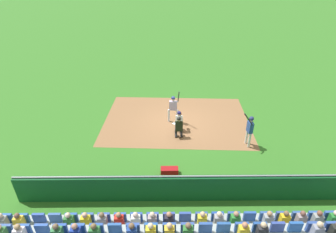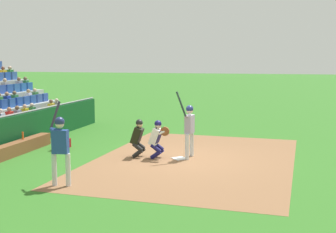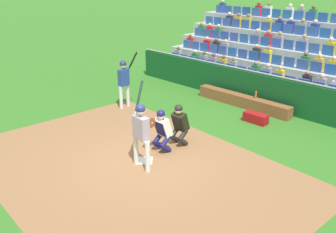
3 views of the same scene
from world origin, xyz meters
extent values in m
plane|color=#2F6A21|center=(0.00, 0.00, 0.00)|extent=(160.00, 160.00, 0.00)
cube|color=brown|center=(0.00, 0.50, 0.00)|extent=(9.46, 6.75, 0.01)
cube|color=white|center=(0.00, 0.00, 0.02)|extent=(0.62, 0.62, 0.02)
cylinder|color=silver|center=(-0.50, 0.31, 0.42)|extent=(0.14, 0.14, 0.85)
cylinder|color=silver|center=(0.04, 0.25, 0.42)|extent=(0.14, 0.14, 0.85)
cube|color=#9B8FA8|center=(-0.23, 0.28, 1.15)|extent=(0.49, 0.27, 0.60)
sphere|color=beige|center=(-0.23, 0.28, 1.60)|extent=(0.22, 0.22, 0.22)
sphere|color=navy|center=(-0.23, 0.28, 1.66)|extent=(0.25, 0.25, 0.25)
cylinder|color=#9B8FA8|center=(-0.18, 0.25, 1.43)|extent=(0.50, 0.19, 0.14)
cylinder|color=#9B8FA8|center=(0.01, 0.23, 1.43)|extent=(0.18, 0.16, 0.13)
cylinder|color=#1C2B27|center=(0.08, 0.06, 1.85)|extent=(0.12, 0.36, 0.81)
sphere|color=black|center=(0.06, 0.20, 1.46)|extent=(0.06, 0.06, 0.06)
cylinder|color=#181751|center=(-0.06, -0.75, 0.15)|extent=(0.15, 0.39, 0.34)
cylinder|color=#181751|center=(-0.06, -0.75, 0.37)|extent=(0.15, 0.38, 0.33)
cylinder|color=#181751|center=(0.26, -0.75, 0.15)|extent=(0.15, 0.39, 0.34)
cylinder|color=#181751|center=(0.26, -0.75, 0.37)|extent=(0.15, 0.38, 0.33)
cube|color=white|center=(0.10, -0.81, 0.74)|extent=(0.43, 0.42, 0.60)
cube|color=#181751|center=(0.10, -0.69, 0.74)|extent=(0.38, 0.21, 0.45)
sphere|color=#C7AB8B|center=(0.10, -0.72, 1.11)|extent=(0.22, 0.22, 0.22)
cube|color=black|center=(0.10, -0.72, 1.11)|extent=(0.20, 0.11, 0.20)
sphere|color=#181751|center=(0.10, -0.72, 1.17)|extent=(0.24, 0.24, 0.24)
cylinder|color=brown|center=(0.23, -0.45, 0.95)|extent=(0.08, 0.30, 0.30)
cylinder|color=white|center=(0.25, -0.63, 0.88)|extent=(0.15, 0.40, 0.22)
cylinder|color=black|center=(-0.10, -1.42, 0.15)|extent=(0.16, 0.39, 0.34)
cylinder|color=black|center=(-0.10, -1.42, 0.37)|extent=(0.16, 0.39, 0.33)
cylinder|color=black|center=(0.22, -1.40, 0.15)|extent=(0.16, 0.39, 0.34)
cylinder|color=black|center=(0.22, -1.40, 0.37)|extent=(0.16, 0.39, 0.33)
cube|color=black|center=(0.06, -1.47, 0.74)|extent=(0.44, 0.42, 0.60)
cube|color=black|center=(0.06, -1.35, 0.74)|extent=(0.39, 0.21, 0.45)
sphere|color=tan|center=(0.06, -1.38, 1.11)|extent=(0.22, 0.22, 0.22)
cube|color=black|center=(0.06, -1.38, 1.11)|extent=(0.20, 0.11, 0.20)
sphere|color=black|center=(0.06, -1.38, 1.17)|extent=(0.24, 0.24, 0.24)
cube|color=#104720|center=(0.00, -6.20, 0.63)|extent=(13.91, 0.24, 1.25)
cylinder|color=gray|center=(0.00, -6.20, 1.29)|extent=(13.91, 0.07, 0.07)
cube|color=brown|center=(0.76, -5.65, 0.22)|extent=(4.03, 0.40, 0.44)
cylinder|color=#DC551F|center=(0.24, -5.71, 0.58)|extent=(0.07, 0.07, 0.27)
cube|color=maroon|center=(-0.52, -4.60, 0.17)|extent=(0.84, 0.37, 0.33)
cylinder|color=silver|center=(3.81, -2.12, 0.44)|extent=(0.15, 0.15, 0.87)
cylinder|color=silver|center=(3.86, -2.49, 0.44)|extent=(0.15, 0.15, 0.87)
cube|color=navy|center=(3.84, -2.31, 1.18)|extent=(0.27, 0.43, 0.62)
sphere|color=beige|center=(3.84, -2.31, 1.64)|extent=(0.23, 0.23, 0.23)
sphere|color=navy|center=(3.84, -2.31, 1.71)|extent=(0.25, 0.25, 0.25)
cylinder|color=navy|center=(3.82, -2.36, 1.48)|extent=(0.10, 0.44, 0.14)
cylinder|color=navy|center=(3.84, -2.52, 1.48)|extent=(0.13, 0.17, 0.13)
cylinder|color=black|center=(3.58, -2.57, 1.83)|extent=(0.54, 0.08, 0.70)
sphere|color=black|center=(3.82, -2.58, 1.50)|extent=(0.06, 0.06, 0.06)
cube|color=#9CA5A1|center=(0.00, -7.88, 0.27)|extent=(14.81, 0.88, 0.55)
cube|color=#214C9A|center=(-6.53, -7.75, 0.76)|extent=(0.44, 0.10, 0.42)
cube|color=gray|center=(-6.53, -7.98, 0.81)|extent=(0.32, 0.22, 0.52)
sphere|color=beige|center=(-6.53, -7.98, 1.17)|extent=(0.19, 0.19, 0.19)
cube|color=#235093|center=(-5.93, -7.75, 0.76)|extent=(0.44, 0.10, 0.42)
cube|color=gold|center=(-5.93, -7.98, 0.81)|extent=(0.32, 0.22, 0.52)
sphere|color=brown|center=(-5.93, -7.98, 1.17)|extent=(0.19, 0.19, 0.19)
cube|color=#26449D|center=(-5.34, -7.75, 0.76)|extent=(0.44, 0.10, 0.42)
cube|color=#2E5195|center=(-4.75, -7.75, 0.76)|extent=(0.44, 0.10, 0.42)
cube|color=#244A9C|center=(-4.15, -7.75, 0.76)|extent=(0.44, 0.10, 0.42)
cube|color=#2C6A30|center=(-4.15, -7.98, 0.81)|extent=(0.32, 0.22, 0.52)
sphere|color=beige|center=(-4.15, -7.98, 1.17)|extent=(0.19, 0.19, 0.19)
cube|color=#2C4C94|center=(-3.56, -7.75, 0.76)|extent=(0.44, 0.10, 0.42)
cube|color=gold|center=(-3.56, -7.98, 0.81)|extent=(0.32, 0.22, 0.52)
sphere|color=tan|center=(-3.56, -7.98, 1.17)|extent=(0.19, 0.19, 0.19)
cube|color=#2B479B|center=(-2.97, -7.75, 0.76)|extent=(0.44, 0.10, 0.42)
cube|color=gray|center=(-2.97, -7.98, 0.81)|extent=(0.32, 0.22, 0.52)
sphere|color=brown|center=(-2.97, -7.98, 1.17)|extent=(0.19, 0.19, 0.19)
cube|color=#2A4EA1|center=(-2.37, -7.75, 0.76)|extent=(0.44, 0.10, 0.42)
cube|color=red|center=(-2.37, -7.98, 0.81)|extent=(0.32, 0.22, 0.52)
sphere|color=#B07855|center=(-2.37, -7.98, 1.17)|extent=(0.19, 0.19, 0.19)
cube|color=#2647A1|center=(-1.78, -7.75, 0.76)|extent=(0.44, 0.10, 0.42)
cube|color=silver|center=(-1.78, -7.98, 0.81)|extent=(0.32, 0.22, 0.52)
sphere|color=beige|center=(-1.78, -7.98, 1.17)|extent=(0.19, 0.19, 0.19)
cube|color=#2B499F|center=(-1.19, -7.75, 0.76)|extent=(0.44, 0.10, 0.42)
cube|color=gray|center=(-1.19, -7.98, 0.81)|extent=(0.32, 0.22, 0.52)
sphere|color=beige|center=(-1.19, -7.98, 1.17)|extent=(0.19, 0.19, 0.19)
cube|color=#2D439E|center=(-0.59, -7.75, 0.76)|extent=(0.44, 0.10, 0.42)
cube|color=#231F2D|center=(-0.59, -7.98, 0.81)|extent=(0.32, 0.22, 0.52)
sphere|color=#B17459|center=(-0.59, -7.98, 1.17)|extent=(0.19, 0.19, 0.19)
cube|color=#2C4697|center=(0.00, -7.75, 0.76)|extent=(0.44, 0.10, 0.42)
cube|color=#2C4696|center=(0.59, -7.75, 0.76)|extent=(0.44, 0.10, 0.42)
cube|color=gold|center=(0.59, -7.98, 0.81)|extent=(0.32, 0.22, 0.52)
sphere|color=#D7A980|center=(0.59, -7.98, 1.17)|extent=(0.19, 0.19, 0.19)
cube|color=#20449D|center=(1.19, -7.75, 0.76)|extent=(0.44, 0.10, 0.42)
cube|color=gray|center=(1.19, -7.98, 0.81)|extent=(0.32, 0.22, 0.52)
sphere|color=beige|center=(1.19, -7.98, 1.17)|extent=(0.19, 0.19, 0.19)
cube|color=#2B499D|center=(1.78, -7.75, 0.76)|extent=(0.44, 0.10, 0.42)
cube|color=#287C30|center=(1.78, -7.98, 0.81)|extent=(0.32, 0.22, 0.52)
sphere|color=#A67559|center=(1.78, -7.98, 1.17)|extent=(0.19, 0.19, 0.19)
cube|color=#254A9F|center=(2.37, -7.75, 0.76)|extent=(0.44, 0.10, 0.42)
cube|color=#2C4E93|center=(2.97, -7.75, 0.76)|extent=(0.44, 0.10, 0.42)
cube|color=#8B929D|center=(2.97, -7.98, 0.81)|extent=(0.32, 0.22, 0.52)
sphere|color=#AC7F52|center=(2.97, -7.98, 1.17)|extent=(0.19, 0.19, 0.19)
cube|color=#2D4992|center=(3.56, -7.75, 0.76)|extent=(0.44, 0.10, 0.42)
cube|color=gold|center=(3.56, -7.98, 0.81)|extent=(0.32, 0.22, 0.52)
sphere|color=brown|center=(3.56, -7.98, 1.17)|extent=(0.19, 0.19, 0.19)
cube|color=#2D4F93|center=(4.15, -7.75, 0.76)|extent=(0.44, 0.10, 0.42)
cube|color=gray|center=(4.15, -7.98, 0.81)|extent=(0.32, 0.22, 0.52)
sphere|color=brown|center=(4.15, -7.98, 1.17)|extent=(0.19, 0.19, 0.19)
cube|color=#2B519E|center=(4.75, -7.75, 0.76)|extent=(0.44, 0.10, 0.42)
cube|color=gray|center=(4.75, -7.98, 0.81)|extent=(0.32, 0.22, 0.52)
sphere|color=brown|center=(4.75, -7.98, 1.17)|extent=(0.19, 0.19, 0.19)
cube|color=#2C4D9B|center=(5.34, -7.75, 0.76)|extent=(0.44, 0.10, 0.42)
cube|color=#25732E|center=(5.34, -7.98, 0.81)|extent=(0.32, 0.22, 0.52)
cube|color=#2E4C94|center=(-5.93, -8.63, 1.30)|extent=(0.44, 0.10, 0.42)
cube|color=#244A97|center=(-5.34, -8.63, 1.30)|extent=(0.44, 0.10, 0.42)
sphere|color=tan|center=(-5.34, -8.87, 1.71)|extent=(0.19, 0.19, 0.19)
cube|color=#274A9F|center=(-4.75, -8.63, 1.30)|extent=(0.44, 0.10, 0.42)
cube|color=#20439E|center=(-4.15, -8.63, 1.30)|extent=(0.44, 0.10, 0.42)
sphere|color=brown|center=(-4.15, -8.87, 1.71)|extent=(0.19, 0.19, 0.19)
cube|color=#264D9F|center=(-3.56, -8.63, 1.30)|extent=(0.44, 0.10, 0.42)
sphere|color=#AC775D|center=(-3.56, -8.87, 1.71)|extent=(0.19, 0.19, 0.19)
cube|color=#224498|center=(-2.97, -8.63, 1.30)|extent=(0.44, 0.10, 0.42)
sphere|color=brown|center=(-2.97, -8.87, 1.71)|extent=(0.19, 0.19, 0.19)
cube|color=#254F98|center=(-2.37, -8.63, 1.30)|extent=(0.44, 0.10, 0.42)
cube|color=#2B4899|center=(-1.78, -8.63, 1.30)|extent=(0.44, 0.10, 0.42)
cube|color=#203F92|center=(-1.78, -8.87, 1.35)|extent=(0.32, 0.22, 0.52)
sphere|color=brown|center=(-1.78, -8.87, 1.71)|extent=(0.19, 0.19, 0.19)
cube|color=#204E9F|center=(-1.19, -8.63, 1.30)|extent=(0.44, 0.10, 0.42)
cube|color=gold|center=(-1.19, -8.87, 1.35)|extent=(0.32, 0.22, 0.52)
sphere|color=beige|center=(-1.19, -8.87, 1.71)|extent=(0.19, 0.19, 0.19)
cube|color=#294896|center=(-0.59, -8.63, 1.30)|extent=(0.44, 0.10, 0.42)
cube|color=gold|center=(-0.59, -8.87, 1.35)|extent=(0.32, 0.22, 0.52)
sphere|color=#DAA97E|center=(-0.59, -8.87, 1.71)|extent=(0.19, 0.19, 0.19)
cube|color=#2E4998|center=(0.00, -8.63, 1.30)|extent=(0.44, 0.10, 0.42)
cube|color=#2E722F|center=(0.00, -8.87, 1.35)|extent=(0.32, 0.22, 0.52)
sphere|color=brown|center=(0.00, -8.87, 1.71)|extent=(0.19, 0.19, 0.19)
cube|color=#2A4C97|center=(0.59, -8.63, 1.30)|extent=(0.44, 0.10, 0.42)
cube|color=#244D93|center=(1.19, -8.63, 1.30)|extent=(0.44, 0.10, 0.42)
cube|color=#284AA1|center=(1.78, -8.63, 1.30)|extent=(0.44, 0.10, 0.42)
cube|color=gold|center=(1.78, -8.87, 1.35)|extent=(0.32, 0.22, 0.52)
sphere|color=#AD7154|center=(1.78, -8.87, 1.71)|extent=(0.19, 0.19, 0.19)
cube|color=#204793|center=(2.37, -8.63, 1.30)|extent=(0.44, 0.10, 0.42)
cube|color=#292A30|center=(2.37, -8.87, 1.35)|extent=(0.32, 0.22, 0.52)
sphere|color=#D0AE84|center=(2.37, -8.87, 1.71)|extent=(0.19, 0.19, 0.19)
cube|color=#2F4392|center=(2.97, -8.63, 1.30)|extent=(0.44, 0.10, 0.42)
cube|color=#22519F|center=(3.56, -8.63, 1.30)|extent=(0.44, 0.10, 0.42)
cube|color=#2C4793|center=(4.15, -8.63, 1.30)|extent=(0.44, 0.10, 0.42)
cube|color=gray|center=(4.15, -8.87, 1.35)|extent=(0.32, 0.22, 0.52)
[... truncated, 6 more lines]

